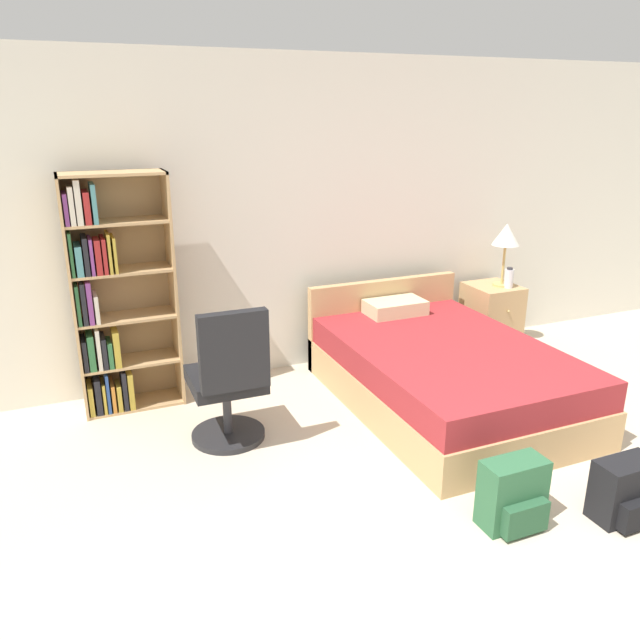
{
  "coord_description": "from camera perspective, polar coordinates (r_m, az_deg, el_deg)",
  "views": [
    {
      "loc": [
        -1.94,
        -1.64,
        2.18
      ],
      "look_at": [
        -0.42,
        1.98,
        0.84
      ],
      "focal_mm": 35.0,
      "sensor_mm": 36.0,
      "label": 1
    }
  ],
  "objects": [
    {
      "name": "bookshelf",
      "position": [
        4.78,
        -18.54,
        1.78
      ],
      "size": [
        0.73,
        0.31,
        1.76
      ],
      "color": "tan",
      "rests_on": "ground_plane"
    },
    {
      "name": "backpack_green",
      "position": [
        3.67,
        17.27,
        -15.06
      ],
      "size": [
        0.36,
        0.24,
        0.39
      ],
      "color": "#2D603D",
      "rests_on": "ground_plane"
    },
    {
      "name": "nightstand",
      "position": [
        6.12,
        15.34,
        0.3
      ],
      "size": [
        0.43,
        0.48,
        0.61
      ],
      "color": "tan",
      "rests_on": "ground_plane"
    },
    {
      "name": "bed",
      "position": [
        4.9,
        10.98,
        -4.62
      ],
      "size": [
        1.42,
        2.1,
        0.75
      ],
      "color": "tan",
      "rests_on": "ground_plane"
    },
    {
      "name": "ground_plane",
      "position": [
        3.35,
        22.09,
        -23.47
      ],
      "size": [
        14.0,
        14.0,
        0.0
      ],
      "primitive_type": "plane",
      "color": "beige"
    },
    {
      "name": "water_bottle",
      "position": [
        5.97,
        16.89,
        3.69
      ],
      "size": [
        0.08,
        0.08,
        0.19
      ],
      "color": "silver",
      "rests_on": "nightstand"
    },
    {
      "name": "backpack_black",
      "position": [
        3.95,
        26.16,
        -13.91
      ],
      "size": [
        0.35,
        0.25,
        0.35
      ],
      "color": "black",
      "rests_on": "ground_plane"
    },
    {
      "name": "wall_back",
      "position": [
        5.31,
        -1.07,
        9.29
      ],
      "size": [
        9.0,
        0.06,
        2.6
      ],
      "color": "silver",
      "rests_on": "ground_plane"
    },
    {
      "name": "table_lamp",
      "position": [
        5.94,
        16.65,
        7.27
      ],
      "size": [
        0.25,
        0.25,
        0.58
      ],
      "color": "tan",
      "rests_on": "nightstand"
    },
    {
      "name": "office_chair",
      "position": [
        4.19,
        -8.33,
        -5.66
      ],
      "size": [
        0.51,
        0.58,
        1.0
      ],
      "color": "#232326",
      "rests_on": "ground_plane"
    }
  ]
}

